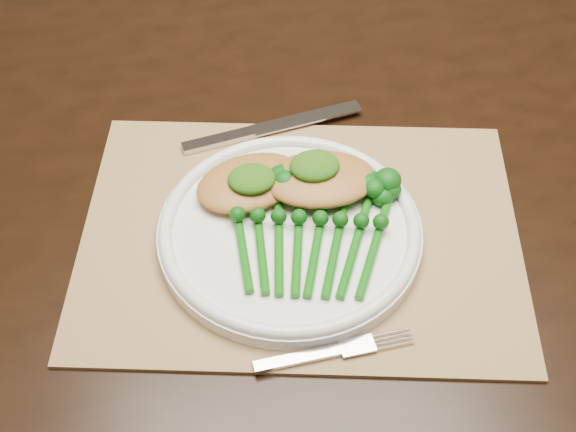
{
  "coord_description": "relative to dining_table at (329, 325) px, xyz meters",
  "views": [
    {
      "loc": [
        -0.16,
        -0.57,
        1.43
      ],
      "look_at": [
        -0.09,
        -0.0,
        0.78
      ],
      "focal_mm": 50.0,
      "sensor_mm": 36.0,
      "label": 1
    }
  ],
  "objects": [
    {
      "name": "pesto_dollop_left",
      "position": [
        -0.11,
        -0.07,
        0.42
      ],
      "size": [
        0.05,
        0.04,
        0.02
      ],
      "primitive_type": "ellipsoid",
      "color": "#1A460A",
      "rests_on": "chicken_fillet_left"
    },
    {
      "name": "chicken_fillet_right",
      "position": [
        -0.04,
        -0.08,
        0.41
      ],
      "size": [
        0.13,
        0.09,
        0.03
      ],
      "primitive_type": "ellipsoid",
      "rotation": [
        0.0,
        0.0,
        -0.03
      ],
      "color": "#B07433",
      "rests_on": "dinner_plate"
    },
    {
      "name": "broccolini_bundle",
      "position": [
        -0.06,
        -0.15,
        0.4
      ],
      "size": [
        0.2,
        0.22,
        0.04
      ],
      "rotation": [
        0.0,
        0.0,
        -0.2
      ],
      "color": "#0E5A0B",
      "rests_on": "dinner_plate"
    },
    {
      "name": "dining_table",
      "position": [
        0.0,
        0.0,
        0.0
      ],
      "size": [
        1.63,
        0.96,
        0.75
      ],
      "rotation": [
        0.0,
        0.0,
        0.03
      ],
      "color": "black",
      "rests_on": "ground"
    },
    {
      "name": "placemat",
      "position": [
        -0.07,
        -0.12,
        0.38
      ],
      "size": [
        0.53,
        0.43,
        0.0
      ],
      "primitive_type": "cube",
      "rotation": [
        0.0,
        0.0,
        -0.17
      ],
      "color": "#98774D",
      "rests_on": "dining_table"
    },
    {
      "name": "pesto_dollop_right",
      "position": [
        -0.04,
        -0.07,
        0.43
      ],
      "size": [
        0.06,
        0.05,
        0.02
      ],
      "primitive_type": "ellipsoid",
      "color": "#1A460A",
      "rests_on": "chicken_fillet_right"
    },
    {
      "name": "knife",
      "position": [
        -0.1,
        0.04,
        0.38
      ],
      "size": [
        0.23,
        0.07,
        0.01
      ],
      "rotation": [
        0.0,
        0.0,
        0.21
      ],
      "color": "silver",
      "rests_on": "placemat"
    },
    {
      "name": "chicken_fillet_left",
      "position": [
        -0.12,
        -0.06,
        0.41
      ],
      "size": [
        0.14,
        0.12,
        0.02
      ],
      "primitive_type": "ellipsoid",
      "rotation": [
        0.0,
        0.0,
        0.31
      ],
      "color": "#B07433",
      "rests_on": "dinner_plate"
    },
    {
      "name": "dinner_plate",
      "position": [
        -0.08,
        -0.13,
        0.39
      ],
      "size": [
        0.29,
        0.29,
        0.03
      ],
      "color": "white",
      "rests_on": "placemat"
    },
    {
      "name": "fork",
      "position": [
        -0.05,
        -0.28,
        0.38
      ],
      "size": [
        0.16,
        0.03,
        0.0
      ],
      "rotation": [
        0.0,
        0.0,
        0.1
      ],
      "color": "silver",
      "rests_on": "placemat"
    }
  ]
}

